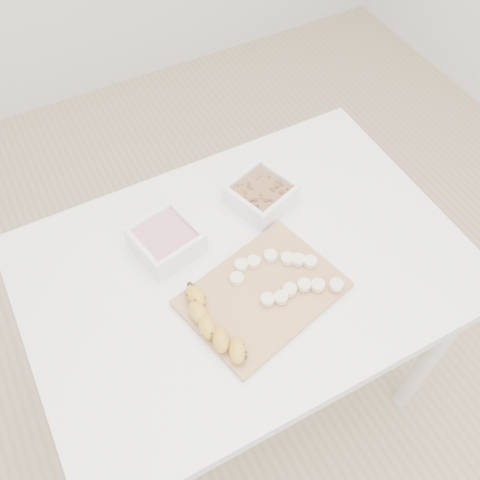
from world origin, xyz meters
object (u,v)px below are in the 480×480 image
cutting_board (263,294)px  bowl_granola (261,195)px  table (246,287)px  bowl_yogurt (166,240)px  banana (215,326)px

cutting_board → bowl_granola: bearing=61.6°
table → bowl_yogurt: bowl_yogurt is taller
bowl_granola → banana: bearing=-134.3°
bowl_yogurt → bowl_granola: 0.26m
bowl_yogurt → cutting_board: bowl_yogurt is taller
table → cutting_board: cutting_board is taller
cutting_board → banana: banana is taller
table → banana: (-0.14, -0.12, 0.13)m
bowl_granola → cutting_board: 0.27m
cutting_board → banana: bearing=-166.5°
bowl_granola → cutting_board: bowl_granola is taller
cutting_board → banana: (-0.13, -0.03, 0.02)m
bowl_yogurt → bowl_granola: bearing=3.9°
bowl_granola → bowl_yogurt: bearing=-176.1°
table → bowl_yogurt: size_ratio=6.25×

